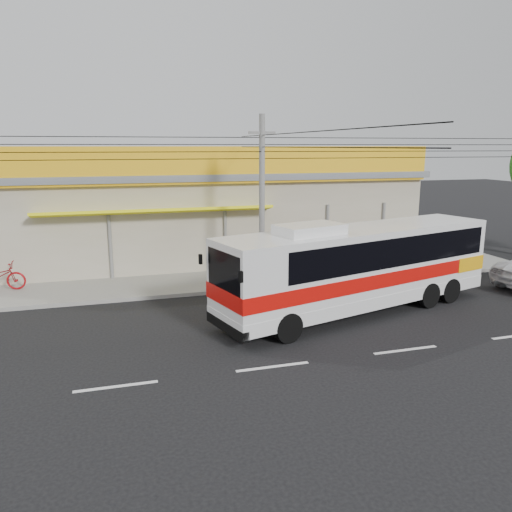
{
  "coord_description": "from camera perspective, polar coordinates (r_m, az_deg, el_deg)",
  "views": [
    {
      "loc": [
        -3.83,
        -14.14,
        5.72
      ],
      "look_at": [
        0.84,
        2.0,
        2.0
      ],
      "focal_mm": 35.0,
      "sensor_mm": 36.0,
      "label": 1
    }
  ],
  "objects": [
    {
      "name": "lane_markings",
      "position": [
        13.52,
        1.91,
        -12.56
      ],
      "size": [
        50.0,
        0.12,
        0.01
      ],
      "primitive_type": null,
      "color": "silver",
      "rests_on": "ground"
    },
    {
      "name": "storefront_building",
      "position": [
        26.18,
        -7.64,
        4.86
      ],
      "size": [
        22.6,
        9.2,
        5.7
      ],
      "color": "#A69F86",
      "rests_on": "ground"
    },
    {
      "name": "ground",
      "position": [
        15.72,
        -0.94,
        -8.85
      ],
      "size": [
        120.0,
        120.0,
        0.0
      ],
      "primitive_type": "plane",
      "color": "black",
      "rests_on": "ground"
    },
    {
      "name": "coach_bus",
      "position": [
        17.72,
        12.15,
        -0.71
      ],
      "size": [
        10.91,
        5.07,
        3.29
      ],
      "rotation": [
        0.0,
        0.0,
        0.27
      ],
      "color": "silver",
      "rests_on": "ground"
    },
    {
      "name": "sidewalk",
      "position": [
        21.26,
        -5.2,
        -2.97
      ],
      "size": [
        30.0,
        3.2,
        0.15
      ],
      "primitive_type": "cube",
      "color": "gray",
      "rests_on": "ground"
    },
    {
      "name": "utility_pole",
      "position": [
        19.16,
        0.69,
        12.36
      ],
      "size": [
        34.0,
        14.0,
        6.88
      ],
      "color": "slate",
      "rests_on": "ground"
    }
  ]
}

